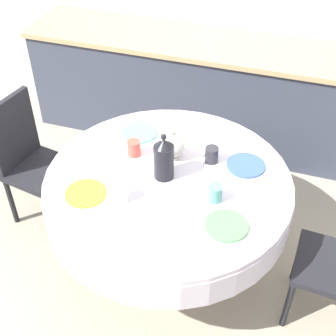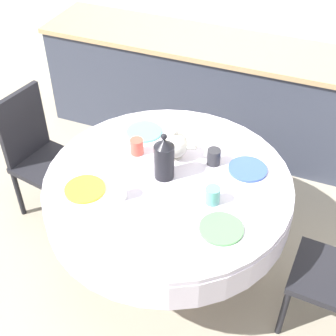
# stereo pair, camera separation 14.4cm
# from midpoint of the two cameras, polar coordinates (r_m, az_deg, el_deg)

# --- Properties ---
(ground_plane) EXTENTS (12.00, 12.00, 0.00)m
(ground_plane) POSITION_cam_midpoint_polar(r_m,az_deg,el_deg) (3.17, -1.33, -11.49)
(ground_plane) COLOR #9E937F
(kitchen_counter) EXTENTS (3.24, 0.64, 0.88)m
(kitchen_counter) POSITION_cam_midpoint_polar(r_m,az_deg,el_deg) (3.95, 5.62, 9.06)
(kitchen_counter) COLOR #383D4C
(kitchen_counter) RESTS_ON ground_plane
(dining_table) EXTENTS (1.41, 1.41, 0.75)m
(dining_table) POSITION_cam_midpoint_polar(r_m,az_deg,el_deg) (2.70, -1.53, -3.28)
(dining_table) COLOR tan
(dining_table) RESTS_ON ground_plane
(chair_right) EXTENTS (0.46, 0.46, 0.93)m
(chair_right) POSITION_cam_midpoint_polar(r_m,az_deg,el_deg) (3.30, -17.64, 1.22)
(chair_right) COLOR black
(chair_right) RESTS_ON ground_plane
(plate_near_left) EXTENTS (0.22, 0.22, 0.01)m
(plate_near_left) POSITION_cam_midpoint_polar(r_m,az_deg,el_deg) (2.57, -11.61, -3.08)
(plate_near_left) COLOR yellow
(plate_near_left) RESTS_ON dining_table
(cup_near_left) EXTENTS (0.08, 0.08, 0.10)m
(cup_near_left) POSITION_cam_midpoint_polar(r_m,az_deg,el_deg) (2.48, -7.37, -3.08)
(cup_near_left) COLOR white
(cup_near_left) RESTS_ON dining_table
(plate_near_right) EXTENTS (0.22, 0.22, 0.01)m
(plate_near_right) POSITION_cam_midpoint_polar(r_m,az_deg,el_deg) (2.37, 5.37, -7.05)
(plate_near_right) COLOR #5BA85B
(plate_near_right) RESTS_ON dining_table
(cup_near_right) EXTENTS (0.08, 0.08, 0.10)m
(cup_near_right) POSITION_cam_midpoint_polar(r_m,az_deg,el_deg) (2.47, 4.07, -3.09)
(cup_near_right) COLOR #5BA39E
(cup_near_right) RESTS_ON dining_table
(plate_far_left) EXTENTS (0.22, 0.22, 0.01)m
(plate_far_left) POSITION_cam_midpoint_polar(r_m,az_deg,el_deg) (2.95, -4.95, 4.26)
(plate_far_left) COLOR #60BCB7
(plate_far_left) RESTS_ON dining_table
(cup_far_left) EXTENTS (0.08, 0.08, 0.10)m
(cup_far_left) POSITION_cam_midpoint_polar(r_m,az_deg,el_deg) (2.77, -5.67, 2.41)
(cup_far_left) COLOR #CC4C3D
(cup_far_left) RESTS_ON dining_table
(plate_far_right) EXTENTS (0.22, 0.22, 0.01)m
(plate_far_right) POSITION_cam_midpoint_polar(r_m,az_deg,el_deg) (2.72, 7.97, 0.29)
(plate_far_right) COLOR #3856AD
(plate_far_right) RESTS_ON dining_table
(cup_far_right) EXTENTS (0.08, 0.08, 0.10)m
(cup_far_right) POSITION_cam_midpoint_polar(r_m,az_deg,el_deg) (2.71, 3.83, 1.60)
(cup_far_right) COLOR #28282D
(cup_far_right) RESTS_ON dining_table
(coffee_carafe) EXTENTS (0.11, 0.11, 0.29)m
(coffee_carafe) POSITION_cam_midpoint_polar(r_m,az_deg,el_deg) (2.55, -2.13, 1.11)
(coffee_carafe) COLOR black
(coffee_carafe) RESTS_ON dining_table
(teapot) EXTENTS (0.21, 0.15, 0.20)m
(teapot) POSITION_cam_midpoint_polar(r_m,az_deg,el_deg) (2.71, -0.97, 2.82)
(teapot) COLOR silver
(teapot) RESTS_ON dining_table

